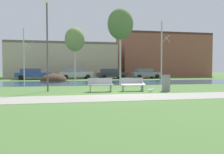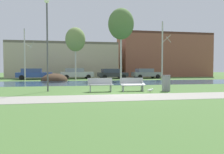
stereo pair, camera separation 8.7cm
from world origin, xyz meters
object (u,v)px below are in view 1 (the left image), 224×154
(seagull, at_px, (150,90))
(streetlamp, at_px, (47,30))
(trash_bin, at_px, (166,83))
(parked_hatch_third_dark, at_px, (111,74))
(bench_left, at_px, (101,84))
(parked_wagon_fourth_grey, at_px, (145,73))
(bench_right, at_px, (132,84))
(parked_sedan_second_silver, at_px, (76,73))
(parked_van_nearest_blue, at_px, (33,74))

(seagull, height_order, streetlamp, streetlamp)
(trash_bin, bearing_deg, parked_hatch_third_dark, 92.40)
(bench_left, height_order, parked_wagon_fourth_grey, parked_wagon_fourth_grey)
(bench_right, distance_m, streetlamp, 6.48)
(bench_left, bearing_deg, parked_wagon_fourth_grey, 62.14)
(trash_bin, bearing_deg, streetlamp, 172.29)
(bench_right, relative_size, parked_hatch_third_dark, 0.36)
(seagull, bearing_deg, bench_right, 139.01)
(parked_hatch_third_dark, bearing_deg, seagull, -91.80)
(trash_bin, height_order, parked_sedan_second_silver, parked_sedan_second_silver)
(parked_van_nearest_blue, bearing_deg, parked_wagon_fourth_grey, 0.68)
(streetlamp, distance_m, parked_wagon_fourth_grey, 20.39)
(trash_bin, xyz_separation_m, seagull, (-1.26, -0.48, -0.41))
(parked_van_nearest_blue, bearing_deg, parked_sedan_second_silver, 8.32)
(seagull, distance_m, parked_sedan_second_silver, 18.79)
(parked_van_nearest_blue, distance_m, parked_hatch_third_dark, 10.87)
(parked_sedan_second_silver, height_order, parked_wagon_fourth_grey, parked_sedan_second_silver)
(bench_left, relative_size, parked_van_nearest_blue, 0.34)
(trash_bin, height_order, parked_wagon_fourth_grey, parked_wagon_fourth_grey)
(streetlamp, xyz_separation_m, parked_sedan_second_silver, (1.77, 16.69, -3.09))
(streetlamp, bearing_deg, parked_sedan_second_silver, 83.95)
(parked_van_nearest_blue, bearing_deg, streetlamp, -76.03)
(seagull, xyz_separation_m, parked_van_nearest_blue, (-10.32, 17.37, 0.66))
(trash_bin, bearing_deg, bench_right, 171.29)
(bench_left, distance_m, parked_hatch_third_dark, 17.03)
(bench_left, distance_m, parked_wagon_fourth_grey, 18.94)
(parked_hatch_third_dark, bearing_deg, bench_right, -95.10)
(bench_right, xyz_separation_m, seagull, (0.94, -0.81, -0.34))
(trash_bin, distance_m, streetlamp, 8.42)
(trash_bin, height_order, parked_hatch_third_dark, parked_hatch_third_dark)
(trash_bin, bearing_deg, bench_left, 175.53)
(streetlamp, height_order, parked_sedan_second_silver, streetlamp)
(bench_left, height_order, parked_sedan_second_silver, parked_sedan_second_silver)
(trash_bin, relative_size, parked_wagon_fourth_grey, 0.23)
(bench_right, distance_m, seagull, 1.29)
(seagull, bearing_deg, parked_wagon_fourth_grey, 71.72)
(parked_sedan_second_silver, bearing_deg, parked_wagon_fourth_grey, -3.53)
(bench_left, bearing_deg, streetlamp, 168.17)
(parked_hatch_third_dark, height_order, parked_wagon_fourth_grey, parked_wagon_fourth_grey)
(seagull, bearing_deg, parked_hatch_third_dark, 88.20)
(bench_right, distance_m, trash_bin, 2.23)
(bench_left, xyz_separation_m, parked_hatch_third_dark, (3.60, 16.65, 0.30))
(bench_left, distance_m, parked_van_nearest_blue, 18.08)
(parked_sedan_second_silver, bearing_deg, trash_bin, -71.67)
(parked_van_nearest_blue, relative_size, parked_sedan_second_silver, 0.99)
(bench_left, height_order, parked_hatch_third_dark, parked_hatch_third_dark)
(bench_right, xyz_separation_m, parked_sedan_second_silver, (-3.67, 17.39, 0.34))
(bench_right, height_order, parked_wagon_fourth_grey, parked_wagon_fourth_grey)
(streetlamp, bearing_deg, bench_right, -7.30)
(streetlamp, distance_m, parked_sedan_second_silver, 17.07)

